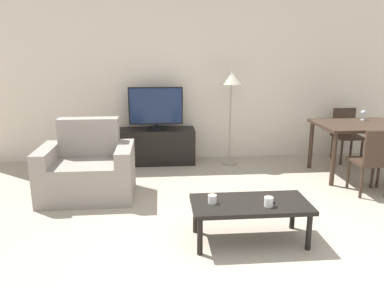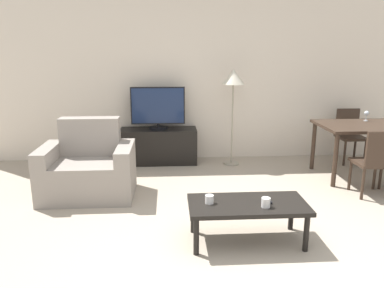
{
  "view_description": "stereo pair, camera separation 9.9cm",
  "coord_description": "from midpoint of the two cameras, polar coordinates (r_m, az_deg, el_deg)",
  "views": [
    {
      "loc": [
        -0.7,
        -2.69,
        1.75
      ],
      "look_at": [
        -0.33,
        1.64,
        0.65
      ],
      "focal_mm": 35.0,
      "sensor_mm": 36.0,
      "label": 1
    },
    {
      "loc": [
        -0.6,
        -2.7,
        1.75
      ],
      "look_at": [
        -0.33,
        1.64,
        0.65
      ],
      "focal_mm": 35.0,
      "sensor_mm": 36.0,
      "label": 2
    }
  ],
  "objects": [
    {
      "name": "cup_white_near",
      "position": [
        3.44,
        12.01,
        -8.71
      ],
      "size": [
        0.08,
        0.08,
        0.09
      ],
      "color": "white",
      "rests_on": "coffee_table"
    },
    {
      "name": "dining_chair_near",
      "position": [
        5.01,
        26.61,
        -2.18
      ],
      "size": [
        0.4,
        0.4,
        0.84
      ],
      "color": "#38281E",
      "rests_on": "ground_plane"
    },
    {
      "name": "coffee_table",
      "position": [
        3.54,
        9.27,
        -9.5
      ],
      "size": [
        1.09,
        0.53,
        0.39
      ],
      "color": "black",
      "rests_on": "ground_plane"
    },
    {
      "name": "cup_colored_far",
      "position": [
        3.45,
        3.5,
        -8.4
      ],
      "size": [
        0.08,
        0.08,
        0.08
      ],
      "color": "white",
      "rests_on": "coffee_table"
    },
    {
      "name": "tv",
      "position": [
        5.79,
        -4.73,
        5.47
      ],
      "size": [
        0.83,
        0.29,
        0.65
      ],
      "color": "black",
      "rests_on": "tv_stand"
    },
    {
      "name": "tv_stand",
      "position": [
        5.91,
        -4.61,
        -0.3
      ],
      "size": [
        1.19,
        0.43,
        0.55
      ],
      "color": "black",
      "rests_on": "ground_plane"
    },
    {
      "name": "wine_glass_left",
      "position": [
        5.96,
        25.49,
        4.16
      ],
      "size": [
        0.07,
        0.07,
        0.15
      ],
      "color": "silver",
      "rests_on": "dining_table"
    },
    {
      "name": "armchair",
      "position": [
        4.73,
        -14.93,
        -3.85
      ],
      "size": [
        1.1,
        0.76,
        0.93
      ],
      "color": "gray",
      "rests_on": "ground_plane"
    },
    {
      "name": "dining_table",
      "position": [
        5.69,
        24.92,
        1.77
      ],
      "size": [
        1.15,
        0.87,
        0.75
      ],
      "color": "#38281E",
      "rests_on": "ground_plane"
    },
    {
      "name": "dining_chair_far",
      "position": [
        6.46,
        23.27,
        1.59
      ],
      "size": [
        0.4,
        0.4,
        0.84
      ],
      "color": "#38281E",
      "rests_on": "ground_plane"
    },
    {
      "name": "wall_back",
      "position": [
        6.06,
        2.65,
        10.41
      ],
      "size": [
        7.55,
        0.06,
        2.7
      ],
      "color": "beige",
      "rests_on": "ground_plane"
    },
    {
      "name": "ground_plane",
      "position": [
        3.28,
        8.94,
        -18.28
      ],
      "size": [
        18.0,
        18.0,
        0.0
      ],
      "primitive_type": "plane",
      "color": "tan"
    },
    {
      "name": "remote_primary",
      "position": [
        3.58,
        12.31,
        -8.37
      ],
      "size": [
        0.04,
        0.15,
        0.02
      ],
      "color": "black",
      "rests_on": "coffee_table"
    },
    {
      "name": "floor_lamp",
      "position": [
        5.69,
        6.82,
        9.31
      ],
      "size": [
        0.34,
        0.34,
        1.47
      ],
      "color": "gray",
      "rests_on": "ground_plane"
    }
  ]
}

